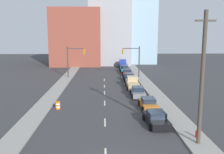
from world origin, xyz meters
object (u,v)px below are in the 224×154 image
sedan_orange (148,104)px  sedan_red (127,72)px  traffic_signal_right (134,58)px  fire_hydrant (197,134)px  pickup_truck_tan (133,83)px  utility_pole_right_near (202,79)px  sedan_teal (124,69)px  pickup_truck_blue (123,65)px  traffic_signal_left (73,58)px  sedan_navy (129,77)px  traffic_barrel (58,105)px  sedan_black (156,119)px  sedan_gray (138,92)px

sedan_orange → sedan_red: (-0.20, 24.86, 0.02)m
traffic_signal_right → fire_hydrant: (1.64, -31.28, -3.73)m
pickup_truck_tan → utility_pole_right_near: bearing=-82.1°
sedan_teal → pickup_truck_blue: 7.08m
traffic_signal_left → sedan_navy: 12.39m
traffic_signal_left → sedan_teal: size_ratio=1.48×
pickup_truck_tan → sedan_teal: size_ratio=1.37×
traffic_signal_right → sedan_red: 4.53m
traffic_barrel → pickup_truck_blue: pickup_truck_blue is taller
traffic_signal_right → sedan_navy: traffic_signal_right is taller
traffic_barrel → sedan_red: (10.79, 24.69, 0.18)m
pickup_truck_blue → utility_pole_right_near: bearing=-87.7°
sedan_black → pickup_truck_blue: 42.71m
pickup_truck_tan → sedan_navy: size_ratio=1.29×
sedan_red → pickup_truck_blue: size_ratio=0.78×
pickup_truck_tan → sedan_teal: bearing=90.5°
sedan_orange → sedan_navy: (-0.45, 18.71, 0.04)m
sedan_gray → fire_hydrant: bearing=-77.0°
sedan_orange → sedan_navy: bearing=90.1°
pickup_truck_tan → sedan_black: bearing=-88.2°
fire_hydrant → sedan_red: sedan_red is taller
sedan_orange → pickup_truck_blue: pickup_truck_blue is taller
pickup_truck_blue → sedan_navy: bearing=-91.5°
sedan_red → sedan_teal: size_ratio=0.98×
fire_hydrant → pickup_truck_tan: pickup_truck_tan is taller
utility_pole_right_near → traffic_barrel: size_ratio=11.35×
sedan_orange → pickup_truck_blue: 37.23m
fire_hydrant → sedan_orange: bearing=106.1°
sedan_red → sedan_teal: 5.30m
traffic_barrel → sedan_teal: (10.53, 29.98, 0.22)m
sedan_orange → pickup_truck_tan: 12.09m
sedan_orange → pickup_truck_blue: (-0.23, 37.23, 0.27)m
sedan_gray → sedan_teal: bearing=91.4°
sedan_navy → sedan_teal: sedan_teal is taller
sedan_gray → traffic_signal_right: bearing=86.4°
traffic_signal_right → sedan_teal: (-1.45, 7.94, -3.45)m
utility_pole_right_near → sedan_teal: (-2.77, 40.38, -4.83)m
fire_hydrant → pickup_truck_blue: size_ratio=0.15×
fire_hydrant → sedan_black: sedan_black is taller
sedan_red → sedan_gray: bearing=-87.7°
sedan_gray → sedan_red: 18.97m
traffic_signal_left → sedan_red: bearing=12.8°
pickup_truck_tan → traffic_barrel: bearing=-130.7°
utility_pole_right_near → traffic_barrel: utility_pole_right_near is taller
sedan_gray → traffic_barrel: bearing=-150.0°
traffic_barrel → sedan_black: bearing=-27.6°
traffic_signal_left → pickup_truck_tan: 15.55m
pickup_truck_tan → sedan_red: size_ratio=1.39×
sedan_black → sedan_gray: 11.38m
pickup_truck_tan → sedan_navy: 6.63m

